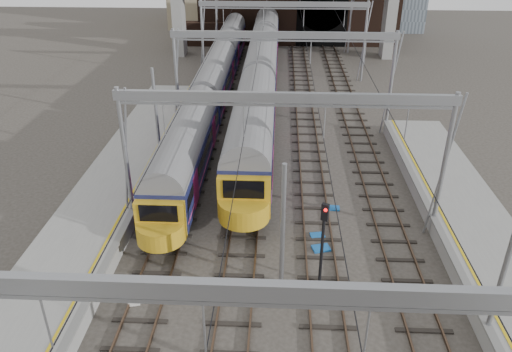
# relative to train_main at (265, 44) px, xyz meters

# --- Properties ---
(ground) EXTENTS (160.00, 160.00, 0.00)m
(ground) POSITION_rel_train_main_xyz_m (2.00, -41.06, -2.56)
(ground) COLOR #38332D
(ground) RESTS_ON ground
(platform_left) EXTENTS (4.32, 55.00, 1.12)m
(platform_left) POSITION_rel_train_main_xyz_m (-8.18, -38.56, -2.00)
(platform_left) COLOR gray
(platform_left) RESTS_ON ground
(tracks) EXTENTS (14.40, 80.00, 0.22)m
(tracks) POSITION_rel_train_main_xyz_m (2.00, -26.06, -2.54)
(tracks) COLOR #4C3828
(tracks) RESTS_ON ground
(overhead_line) EXTENTS (16.80, 80.00, 8.00)m
(overhead_line) POSITION_rel_train_main_xyz_m (2.00, -19.57, 4.01)
(overhead_line) COLOR gray
(overhead_line) RESTS_ON ground
(retaining_wall) EXTENTS (28.00, 2.75, 9.00)m
(retaining_wall) POSITION_rel_train_main_xyz_m (3.40, 10.87, 1.77)
(retaining_wall) COLOR #301D15
(retaining_wall) RESTS_ON ground
(train_main) EXTENTS (2.92, 67.39, 4.98)m
(train_main) POSITION_rel_train_main_xyz_m (0.00, 0.00, 0.00)
(train_main) COLOR black
(train_main) RESTS_ON ground
(train_second) EXTENTS (2.57, 44.55, 4.49)m
(train_second) POSITION_rel_train_main_xyz_m (-4.00, -13.59, -0.21)
(train_second) COLOR black
(train_second) RESTS_ON ground
(signal_near_centre) EXTENTS (0.36, 0.45, 4.45)m
(signal_near_centre) POSITION_rel_train_main_xyz_m (3.83, -37.62, 0.28)
(signal_near_centre) COLOR black
(signal_near_centre) RESTS_ON ground
(relay_cabinet) EXTENTS (0.61, 0.55, 1.03)m
(relay_cabinet) POSITION_rel_train_main_xyz_m (-4.55, -39.34, -2.04)
(relay_cabinet) COLOR silver
(relay_cabinet) RESTS_ON ground
(equip_cover_a) EXTENTS (1.04, 0.86, 0.11)m
(equip_cover_a) POSITION_rel_train_main_xyz_m (4.09, -34.85, -2.50)
(equip_cover_a) COLOR #1659A8
(equip_cover_a) RESTS_ON ground
(equip_cover_b) EXTENTS (0.79, 0.58, 0.09)m
(equip_cover_b) POSITION_rel_train_main_xyz_m (5.07, -30.79, -2.51)
(equip_cover_b) COLOR #1659A8
(equip_cover_b) RESTS_ON ground
(equip_cover_c) EXTENTS (0.85, 0.67, 0.09)m
(equip_cover_c) POSITION_rel_train_main_xyz_m (3.98, -33.68, -2.51)
(equip_cover_c) COLOR #1659A8
(equip_cover_c) RESTS_ON ground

